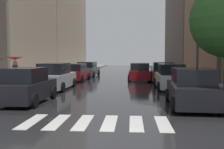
# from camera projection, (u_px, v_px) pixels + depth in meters

# --- Properties ---
(ground_plane) EXTENTS (28.00, 72.00, 0.04)m
(ground_plane) POSITION_uv_depth(u_px,v_px,m) (121.00, 76.00, 30.57)
(ground_plane) COLOR #232326
(sidewalk_left) EXTENTS (3.00, 72.00, 0.15)m
(sidewalk_left) POSITION_uv_depth(u_px,v_px,m) (65.00, 75.00, 31.04)
(sidewalk_left) COLOR gray
(sidewalk_left) RESTS_ON ground
(sidewalk_right) EXTENTS (3.00, 72.00, 0.15)m
(sidewalk_right) POSITION_uv_depth(u_px,v_px,m) (180.00, 76.00, 30.09)
(sidewalk_right) COLOR gray
(sidewalk_right) RESTS_ON ground
(crosswalk_stripes) EXTENTS (4.95, 2.20, 0.01)m
(crosswalk_stripes) POSITION_uv_depth(u_px,v_px,m) (96.00, 122.00, 9.19)
(crosswalk_stripes) COLOR silver
(crosswalk_stripes) RESTS_ON ground
(building_left_mid) EXTENTS (6.00, 12.70, 13.55)m
(building_left_mid) POSITION_uv_depth(u_px,v_px,m) (8.00, 10.00, 26.68)
(building_left_mid) COLOR #B2A38C
(building_left_mid) RESTS_ON ground
(building_right_far) EXTENTS (6.00, 20.23, 22.58)m
(building_right_far) POSITION_uv_depth(u_px,v_px,m) (191.00, 2.00, 45.31)
(building_right_far) COLOR #564C47
(building_right_far) RESTS_ON ground
(parked_car_left_nearest) EXTENTS (2.14, 4.07, 1.70)m
(parked_car_left_nearest) POSITION_uv_depth(u_px,v_px,m) (25.00, 86.00, 13.06)
(parked_car_left_nearest) COLOR black
(parked_car_left_nearest) RESTS_ON ground
(parked_car_left_second) EXTENTS (2.11, 4.58, 1.79)m
(parked_car_left_second) POSITION_uv_depth(u_px,v_px,m) (55.00, 77.00, 18.29)
(parked_car_left_second) COLOR #B2B7BF
(parked_car_left_second) RESTS_ON ground
(parked_car_left_third) EXTENTS (2.20, 4.52, 1.57)m
(parked_car_left_third) POSITION_uv_depth(u_px,v_px,m) (76.00, 73.00, 24.62)
(parked_car_left_third) COLOR maroon
(parked_car_left_third) RESTS_ON ground
(parked_car_left_fourth) EXTENTS (2.32, 4.88, 1.61)m
(parked_car_left_fourth) POSITION_uv_depth(u_px,v_px,m) (88.00, 69.00, 30.52)
(parked_car_left_fourth) COLOR #474C51
(parked_car_left_fourth) RESTS_ON ground
(parked_car_right_nearest) EXTENTS (2.21, 4.16, 1.73)m
(parked_car_right_nearest) POSITION_uv_depth(u_px,v_px,m) (192.00, 89.00, 11.88)
(parked_car_right_nearest) COLOR black
(parked_car_right_nearest) RESTS_ON ground
(parked_car_right_second) EXTENTS (1.99, 4.34, 1.73)m
(parked_car_right_second) POSITION_uv_depth(u_px,v_px,m) (170.00, 77.00, 18.49)
(parked_car_right_second) COLOR silver
(parked_car_right_second) RESTS_ON ground
(parked_car_right_third) EXTENTS (2.31, 4.61, 1.72)m
(parked_car_right_third) POSITION_uv_depth(u_px,v_px,m) (162.00, 72.00, 24.33)
(parked_car_right_third) COLOR brown
(parked_car_right_third) RESTS_ON ground
(car_midroad) EXTENTS (2.11, 4.67, 1.63)m
(car_midroad) POSITION_uv_depth(u_px,v_px,m) (139.00, 72.00, 25.12)
(car_midroad) COLOR maroon
(car_midroad) RESTS_ON ground
(pedestrian_foreground) EXTENTS (1.06, 1.06, 2.07)m
(pedestrian_foreground) POSITION_uv_depth(u_px,v_px,m) (15.00, 66.00, 16.51)
(pedestrian_foreground) COLOR black
(pedestrian_foreground) RESTS_ON sidewalk_left
(lamp_post_right) EXTENTS (0.60, 0.28, 6.81)m
(lamp_post_right) POSITION_uv_depth(u_px,v_px,m) (198.00, 29.00, 17.94)
(lamp_post_right) COLOR #595B60
(lamp_post_right) RESTS_ON sidewalk_right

